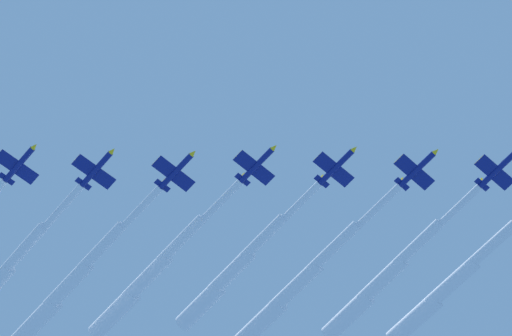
{
  "coord_description": "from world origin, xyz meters",
  "views": [
    {
      "loc": [
        58.38,
        -32.72,
        -10.49
      ],
      "look_at": [
        0.0,
        0.0,
        151.38
      ],
      "focal_mm": 66.01,
      "sensor_mm": 36.0,
      "label": 1
    }
  ],
  "objects_px": {
    "jet_lead": "(453,283)",
    "jet_port_mid": "(233,272)",
    "jet_port_inner": "(384,280)",
    "jet_starboard_inner": "(297,286)",
    "jet_starboard_mid": "(148,277)",
    "jet_port_outer": "(69,285)"
  },
  "relations": [
    {
      "from": "jet_port_inner",
      "to": "jet_lead",
      "type": "bearing_deg",
      "value": 63.91
    },
    {
      "from": "jet_port_inner",
      "to": "jet_starboard_mid",
      "type": "xyz_separation_m",
      "value": [
        -23.13,
        -39.94,
        2.19
      ]
    },
    {
      "from": "jet_lead",
      "to": "jet_starboard_inner",
      "type": "height_order",
      "value": "jet_starboard_inner"
    },
    {
      "from": "jet_lead",
      "to": "jet_port_inner",
      "type": "xyz_separation_m",
      "value": [
        -6.0,
        -12.25,
        -0.08
      ]
    },
    {
      "from": "jet_port_outer",
      "to": "jet_starboard_mid",
      "type": "bearing_deg",
      "value": 60.06
    },
    {
      "from": "jet_port_mid",
      "to": "jet_starboard_mid",
      "type": "bearing_deg",
      "value": -125.06
    },
    {
      "from": "jet_lead",
      "to": "jet_starboard_mid",
      "type": "bearing_deg",
      "value": -119.17
    },
    {
      "from": "jet_port_inner",
      "to": "jet_starboard_mid",
      "type": "relative_size",
      "value": 0.96
    },
    {
      "from": "jet_port_inner",
      "to": "jet_port_mid",
      "type": "height_order",
      "value": "jet_port_mid"
    },
    {
      "from": "jet_lead",
      "to": "jet_starboard_inner",
      "type": "relative_size",
      "value": 0.97
    },
    {
      "from": "jet_starboard_mid",
      "to": "jet_port_outer",
      "type": "xyz_separation_m",
      "value": [
        -7.52,
        -13.06,
        -2.88
      ]
    },
    {
      "from": "jet_lead",
      "to": "jet_port_mid",
      "type": "height_order",
      "value": "jet_port_mid"
    },
    {
      "from": "jet_port_mid",
      "to": "jet_port_outer",
      "type": "height_order",
      "value": "jet_port_mid"
    },
    {
      "from": "jet_lead",
      "to": "jet_port_outer",
      "type": "bearing_deg",
      "value": -119.32
    },
    {
      "from": "jet_starboard_inner",
      "to": "jet_lead",
      "type": "bearing_deg",
      "value": 59.18
    },
    {
      "from": "jet_port_mid",
      "to": "jet_starboard_inner",
      "type": "bearing_deg",
      "value": 72.64
    },
    {
      "from": "jet_starboard_inner",
      "to": "jet_port_mid",
      "type": "distance_m",
      "value": 12.8
    },
    {
      "from": "jet_starboard_inner",
      "to": "jet_port_outer",
      "type": "xyz_separation_m",
      "value": [
        -20.99,
        -39.0,
        -0.83
      ]
    },
    {
      "from": "jet_starboard_inner",
      "to": "jet_starboard_mid",
      "type": "height_order",
      "value": "jet_starboard_mid"
    },
    {
      "from": "jet_port_outer",
      "to": "jet_port_mid",
      "type": "bearing_deg",
      "value": 57.36
    },
    {
      "from": "jet_starboard_inner",
      "to": "jet_port_outer",
      "type": "bearing_deg",
      "value": -118.29
    },
    {
      "from": "jet_port_mid",
      "to": "jet_lead",
      "type": "bearing_deg",
      "value": 63.13
    }
  ]
}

